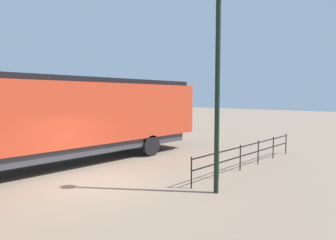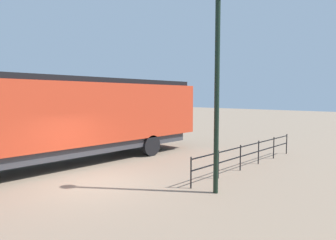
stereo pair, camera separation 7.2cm
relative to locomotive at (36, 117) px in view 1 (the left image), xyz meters
The scene contains 4 objects.
ground_plane 4.20m from the locomotive, ahead, with size 120.00×120.00×0.00m, color #84705B.
locomotive is the anchor object (origin of this frame).
lamp_post 8.03m from the locomotive, 20.72° to the left, with size 0.46×0.46×6.61m.
platform_fence 9.38m from the locomotive, 46.47° to the left, with size 0.05×8.36×1.09m.
Camera 1 is at (9.00, -5.74, 3.16)m, focal length 31.30 mm.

